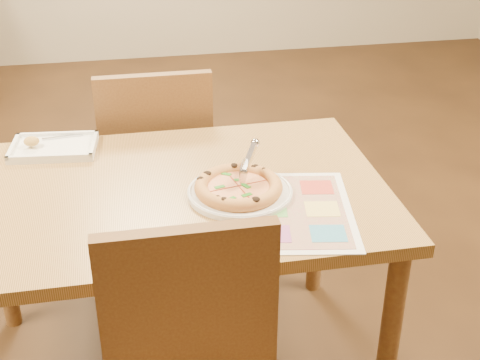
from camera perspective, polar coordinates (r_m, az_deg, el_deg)
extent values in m
cube|color=#A87C43|center=(2.00, -6.11, -1.27)|extent=(1.30, 0.85, 0.04)
cylinder|color=brown|center=(2.05, 12.58, -13.53)|extent=(0.06, 0.06, 0.68)
cylinder|color=brown|center=(2.60, 6.61, -3.05)|extent=(0.06, 0.06, 0.68)
cube|color=brown|center=(1.60, -4.34, -11.01)|extent=(0.42, 0.04, 0.45)
cube|color=brown|center=(2.74, -7.21, 1.32)|extent=(0.42, 0.42, 0.04)
cube|color=brown|center=(2.47, -7.18, 3.99)|extent=(0.42, 0.04, 0.45)
cylinder|color=silver|center=(1.95, 0.00, -1.08)|extent=(0.38, 0.38, 0.02)
cylinder|color=#DC884B|center=(1.94, -0.13, -0.80)|extent=(0.25, 0.25, 0.01)
cylinder|color=#DDC278|center=(1.93, -0.13, -0.58)|extent=(0.21, 0.21, 0.01)
torus|color=#DC884B|center=(1.93, -0.13, -0.56)|extent=(0.26, 0.26, 0.04)
cylinder|color=silver|center=(1.92, 0.32, 0.72)|extent=(0.04, 0.07, 0.08)
cube|color=silver|center=(1.96, 0.82, 1.97)|extent=(0.07, 0.11, 0.06)
cube|color=white|center=(2.30, -15.59, 2.59)|extent=(0.29, 0.22, 0.02)
cube|color=silver|center=(2.29, -15.63, 2.83)|extent=(0.14, 0.02, 0.00)
ellipsoid|color=#BE9244|center=(2.30, -17.37, 3.17)|extent=(0.05, 0.04, 0.03)
cube|color=white|center=(1.88, 4.80, -2.56)|extent=(0.38, 0.49, 0.00)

